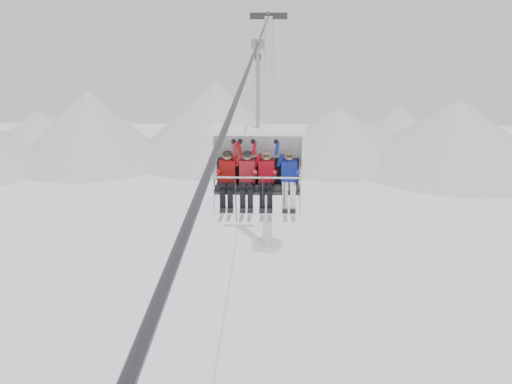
{
  "coord_description": "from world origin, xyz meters",
  "views": [
    {
      "loc": [
        0.41,
        -13.49,
        14.35
      ],
      "look_at": [
        0.0,
        0.0,
        10.2
      ],
      "focal_mm": 45.0,
      "sensor_mm": 36.0,
      "label": 1
    }
  ],
  "objects_px": {
    "lift_tower_right": "(268,153)",
    "skier_far_right": "(289,178)",
    "skier_center_right": "(266,178)",
    "chairlift_carrier": "(258,156)",
    "skier_center_left": "(247,178)",
    "skier_far_left": "(227,178)"
  },
  "relations": [
    {
      "from": "lift_tower_right",
      "to": "skier_far_left",
      "type": "height_order",
      "value": "lift_tower_right"
    },
    {
      "from": "skier_center_right",
      "to": "skier_far_right",
      "type": "bearing_deg",
      "value": 0.0
    },
    {
      "from": "lift_tower_right",
      "to": "skier_center_left",
      "type": "relative_size",
      "value": 7.99
    },
    {
      "from": "lift_tower_right",
      "to": "skier_far_right",
      "type": "relative_size",
      "value": 7.99
    },
    {
      "from": "chairlift_carrier",
      "to": "skier_far_left",
      "type": "distance_m",
      "value": 0.91
    },
    {
      "from": "skier_far_left",
      "to": "skier_center_left",
      "type": "height_order",
      "value": "same"
    },
    {
      "from": "lift_tower_right",
      "to": "skier_far_right",
      "type": "xyz_separation_m",
      "value": [
        0.75,
        -20.79,
        4.4
      ]
    },
    {
      "from": "chairlift_carrier",
      "to": "skier_far_right",
      "type": "bearing_deg",
      "value": -22.16
    },
    {
      "from": "chairlift_carrier",
      "to": "skier_center_left",
      "type": "xyz_separation_m",
      "value": [
        -0.25,
        -0.3,
        -0.46
      ]
    },
    {
      "from": "skier_center_left",
      "to": "skier_center_right",
      "type": "distance_m",
      "value": 0.46
    },
    {
      "from": "lift_tower_right",
      "to": "skier_far_left",
      "type": "relative_size",
      "value": 7.99
    },
    {
      "from": "skier_center_left",
      "to": "skier_far_left",
      "type": "bearing_deg",
      "value": 180.0
    },
    {
      "from": "skier_far_left",
      "to": "skier_center_left",
      "type": "bearing_deg",
      "value": 0.0
    },
    {
      "from": "lift_tower_right",
      "to": "skier_far_right",
      "type": "height_order",
      "value": "lift_tower_right"
    },
    {
      "from": "skier_center_right",
      "to": "chairlift_carrier",
      "type": "bearing_deg",
      "value": 124.4
    },
    {
      "from": "skier_center_left",
      "to": "chairlift_carrier",
      "type": "bearing_deg",
      "value": 50.48
    },
    {
      "from": "lift_tower_right",
      "to": "skier_center_right",
      "type": "distance_m",
      "value": 21.25
    },
    {
      "from": "skier_center_left",
      "to": "skier_far_right",
      "type": "relative_size",
      "value": 1.0
    },
    {
      "from": "lift_tower_right",
      "to": "skier_far_left",
      "type": "xyz_separation_m",
      "value": [
        -0.73,
        -20.79,
        4.4
      ]
    },
    {
      "from": "chairlift_carrier",
      "to": "skier_far_left",
      "type": "xyz_separation_m",
      "value": [
        -0.73,
        -0.3,
        -0.46
      ]
    },
    {
      "from": "skier_center_right",
      "to": "skier_far_right",
      "type": "distance_m",
      "value": 0.54
    },
    {
      "from": "chairlift_carrier",
      "to": "skier_center_right",
      "type": "relative_size",
      "value": 2.36
    }
  ]
}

